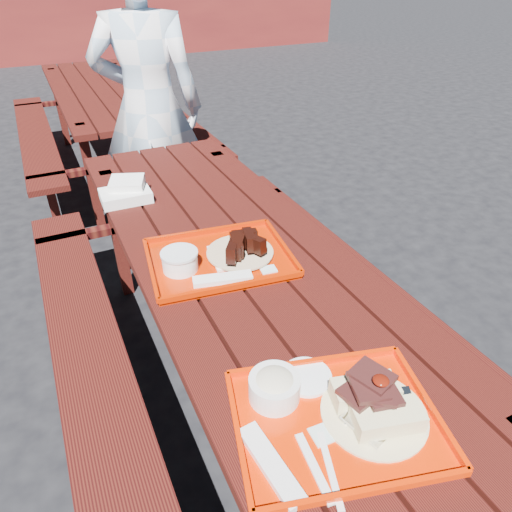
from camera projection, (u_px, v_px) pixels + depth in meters
name	position (u px, v px, depth m)	size (l,w,h in m)	color
ground	(242.00, 390.00, 2.08)	(60.00, 60.00, 0.00)	black
picnic_table_near	(239.00, 293.00, 1.77)	(1.41, 2.40, 0.75)	#40130C
picnic_table_far	(105.00, 110.00, 3.88)	(1.41, 2.40, 0.75)	#40130C
near_tray	(333.00, 406.00, 1.05)	(0.54, 0.47, 0.15)	red
far_tray	(218.00, 257.00, 1.59)	(0.54, 0.44, 0.08)	#B51F00
white_cloth	(126.00, 192.00, 2.00)	(0.21, 0.19, 0.09)	white
person	(149.00, 108.00, 2.75)	(0.65, 0.42, 1.77)	#A7C3DC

